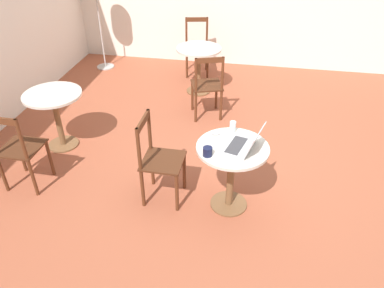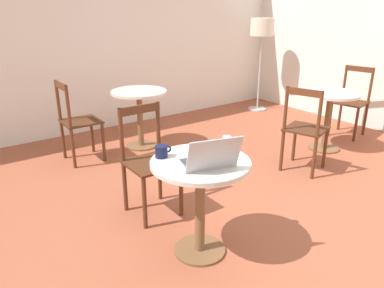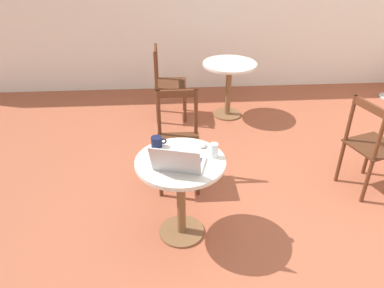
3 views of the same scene
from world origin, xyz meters
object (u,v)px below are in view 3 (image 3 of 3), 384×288
at_px(chair_mid_left, 370,147).
at_px(chair_far_left, 167,84).
at_px(mug, 157,142).
at_px(chair_near_back, 178,141).
at_px(laptop, 179,162).
at_px(cafe_table_near, 181,179).
at_px(mouse, 202,144).
at_px(cafe_table_far, 229,76).
at_px(drinking_glass, 214,151).

bearing_deg(chair_mid_left, chair_far_left, 137.49).
bearing_deg(mug, chair_near_back, 70.50).
xyz_separation_m(chair_near_back, laptop, (-0.02, -0.81, 0.31)).
bearing_deg(chair_mid_left, chair_near_back, 172.74).
height_order(cafe_table_near, chair_near_back, chair_near_back).
bearing_deg(cafe_table_near, mouse, 46.35).
height_order(chair_far_left, mug, chair_far_left).
height_order(mouse, mug, mug).
height_order(cafe_table_far, laptop, laptop).
distance_m(chair_near_back, drinking_glass, 0.80).
xyz_separation_m(laptop, mouse, (0.20, 0.29, -0.03)).
xyz_separation_m(chair_near_back, drinking_glass, (0.25, -0.69, 0.31)).
relative_size(cafe_table_near, mug, 5.91).
relative_size(chair_far_left, laptop, 2.20).
xyz_separation_m(cafe_table_near, mug, (-0.17, 0.21, 0.21)).
height_order(chair_mid_left, mouse, chair_mid_left).
relative_size(laptop, drinking_glass, 3.66).
relative_size(chair_near_back, mug, 7.58).
bearing_deg(chair_near_back, mouse, -71.60).
xyz_separation_m(cafe_table_near, drinking_glass, (0.25, 0.03, 0.23)).
height_order(chair_near_back, laptop, laptop).
distance_m(chair_near_back, chair_far_left, 1.46).
relative_size(mug, drinking_glass, 1.06).
relative_size(cafe_table_near, drinking_glass, 6.27).
xyz_separation_m(chair_mid_left, laptop, (-1.77, -0.59, 0.31)).
bearing_deg(chair_far_left, mouse, -82.48).
xyz_separation_m(cafe_table_near, laptop, (-0.02, -0.10, 0.22)).
xyz_separation_m(cafe_table_far, mug, (-0.88, -1.95, 0.21)).
height_order(cafe_table_near, drinking_glass, drinking_glass).
relative_size(chair_far_left, mug, 7.58).
bearing_deg(cafe_table_far, cafe_table_near, -108.07).
bearing_deg(chair_mid_left, cafe_table_far, 122.06).
height_order(chair_mid_left, drinking_glass, chair_mid_left).
distance_m(cafe_table_near, laptop, 0.24).
bearing_deg(chair_far_left, laptop, -88.35).
bearing_deg(cafe_table_near, chair_far_left, 92.13).
relative_size(cafe_table_near, chair_far_left, 0.78).
bearing_deg(mug, chair_far_left, 87.30).
xyz_separation_m(chair_near_back, mouse, (0.18, -0.53, 0.27)).
distance_m(mouse, mug, 0.36).
distance_m(chair_near_back, chair_mid_left, 1.76).
xyz_separation_m(cafe_table_near, chair_near_back, (0.01, 0.72, -0.09)).
bearing_deg(cafe_table_near, laptop, -99.26).
height_order(chair_mid_left, chair_far_left, same).
distance_m(cafe_table_far, mug, 2.15).
height_order(mouse, drinking_glass, drinking_glass).
bearing_deg(laptop, cafe_table_far, 72.29).
height_order(chair_far_left, laptop, laptop).
bearing_deg(mouse, chair_near_back, 108.40).
height_order(laptop, mouse, laptop).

